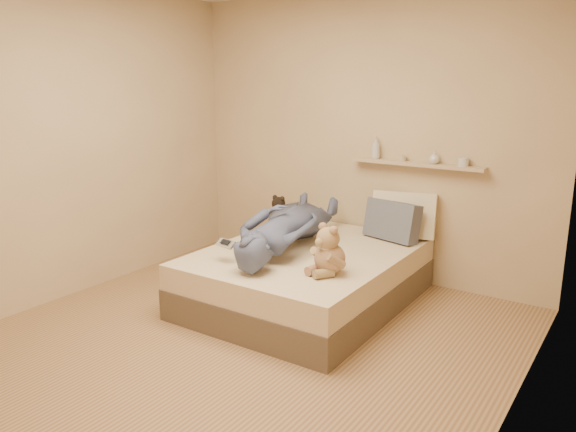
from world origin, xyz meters
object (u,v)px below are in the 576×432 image
Objects in this scene: bed at (307,276)px; wall_shelf at (416,164)px; game_console at (226,243)px; dark_plush at (279,213)px; person at (286,225)px; pillow_cream at (404,215)px; pillow_grey at (392,221)px; teddy_bear at (328,253)px.

bed is 1.58× the size of wall_shelf.
game_console is 0.57× the size of dark_plush.
person is at bearing -50.73° from dark_plush.
pillow_cream is 0.15m from pillow_grey.
wall_shelf reaches higher than pillow_grey.
teddy_bear is 0.23× the size of person.
game_console is 0.31× the size of pillow_cream.
person is at bearing 72.99° from game_console.
pillow_cream is 0.34× the size of person.
bed is 1.38m from wall_shelf.
pillow_grey reaches higher than dark_plush.
pillow_grey is 0.31× the size of person.
game_console is at bearing 61.11° from person.
bed is 0.46m from person.
wall_shelf reaches higher than bed.
bed is at bearing 176.95° from person.
game_console is at bearing -122.17° from pillow_grey.
dark_plush is 0.70m from person.
game_console is 0.59m from person.
person is at bearing -128.27° from wall_shelf.
dark_plush is 0.60× the size of pillow_grey.
teddy_bear is at bearing 137.45° from person.
person reaches higher than dark_plush.
pillow_cream is (0.50, 0.83, 0.43)m from bed.
dark_plush is at bearing 139.46° from teddy_bear.
person is at bearing -171.16° from bed.
teddy_bear is at bearing -91.01° from pillow_grey.
dark_plush is at bearing -62.61° from person.
game_console is 0.81m from teddy_bear.
pillow_grey is (0.44, 0.69, 0.40)m from bed.
teddy_bear is at bearing -93.26° from pillow_cream.
person reaches higher than pillow_grey.
game_console is 0.14× the size of wall_shelf.
game_console reaches higher than bed.
pillow_grey is at bearing -109.87° from pillow_cream.
dark_plush is 1.17m from pillow_cream.
game_console is at bearing -121.07° from pillow_cream.
dark_plush is (-0.27, 1.10, -0.02)m from game_console.
wall_shelf is at bearing -140.15° from person.
dark_plush is 1.09m from pillow_grey.
pillow_cream reaches higher than pillow_grey.
game_console is at bearing -121.26° from wall_shelf.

